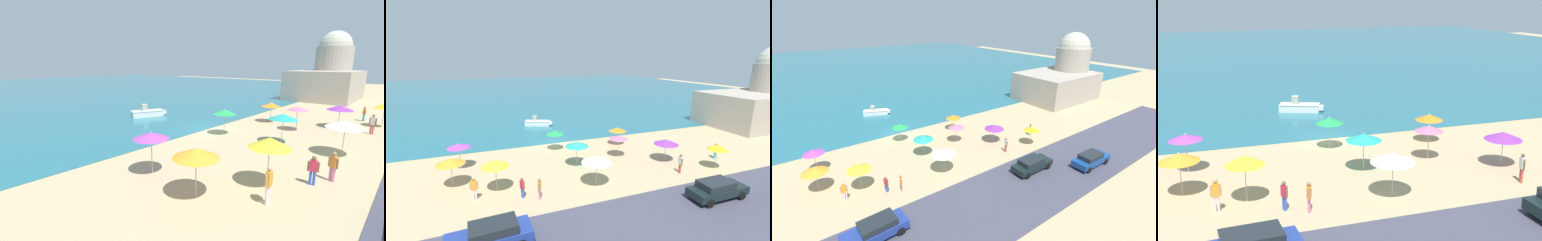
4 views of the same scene
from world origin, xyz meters
TOP-DOWN VIEW (x-y plane):
  - ground_plane at (0.00, 0.00)m, footprint 160.00×160.00m
  - sea at (0.00, 55.00)m, footprint 150.00×110.00m
  - coastal_road at (0.00, -18.00)m, footprint 80.00×8.00m
  - beach_umbrella_0 at (5.19, -6.57)m, footprint 1.93×1.93m
  - beach_umbrella_1 at (-10.54, -7.63)m, footprint 2.22×2.22m
  - beach_umbrella_2 at (0.32, -7.20)m, footprint 2.25×2.25m
  - beach_umbrella_3 at (-10.18, -4.01)m, footprint 2.05×2.05m
  - beach_umbrella_4 at (-7.26, -9.64)m, footprint 2.12×2.12m
  - beach_umbrella_5 at (-0.45, -2.24)m, footprint 1.97×1.97m
  - beach_umbrella_6 at (7.04, -3.12)m, footprint 2.03×2.03m
  - beach_umbrella_7 at (9.10, -9.26)m, footprint 2.40×2.40m
  - beach_umbrella_8 at (0.45, -11.42)m, footprint 2.48×2.48m
  - beach_umbrella_9 at (12.32, -12.47)m, footprint 1.85×1.85m
  - bather_0 at (8.44, -12.10)m, footprint 0.28×0.56m
  - bather_1 at (14.35, -10.59)m, footprint 0.53×0.34m
  - bather_2 at (-5.54, -11.30)m, footprint 0.33×0.54m
  - bather_3 at (-8.86, -10.43)m, footprint 0.57×0.22m
  - bather_4 at (-4.39, -11.96)m, footprint 0.33×0.54m
  - parked_car_0 at (7.82, -16.54)m, footprint 4.45×1.85m
  - parked_car_1 at (-7.96, -16.06)m, footprint 4.59×2.03m
  - skiff_nearshore at (-0.03, 9.07)m, footprint 4.21×2.65m
  - harbor_fortress at (33.07, -1.93)m, footprint 14.30×10.27m

SIDE VIEW (x-z plane):
  - ground_plane at x=0.00m, z-range 0.00..0.00m
  - sea at x=0.00m, z-range 0.00..0.05m
  - coastal_road at x=0.00m, z-range 0.00..0.06m
  - skiff_nearshore at x=-0.03m, z-range -0.25..1.23m
  - parked_car_0 at x=7.82m, z-range 0.11..1.50m
  - parked_car_1 at x=-7.96m, z-range 0.11..1.56m
  - bather_2 at x=-5.54m, z-range 0.09..1.69m
  - bather_1 at x=14.35m, z-range 0.09..1.71m
  - bather_4 at x=-4.39m, z-range 0.10..1.76m
  - bather_0 at x=8.44m, z-range 0.11..1.91m
  - bather_3 at x=-8.86m, z-range 0.12..1.94m
  - beach_umbrella_6 at x=7.04m, z-range 0.81..2.98m
  - beach_umbrella_7 at x=9.10m, z-range 0.85..3.18m
  - beach_umbrella_5 at x=-0.45m, z-range 0.88..3.22m
  - beach_umbrella_0 at x=5.19m, z-range 0.93..3.31m
  - beach_umbrella_9 at x=12.32m, z-range 0.90..3.35m
  - beach_umbrella_2 at x=0.32m, z-range 0.94..3.41m
  - beach_umbrella_1 at x=-10.54m, z-range 0.95..3.46m
  - beach_umbrella_8 at x=0.45m, z-range 0.95..3.49m
  - beach_umbrella_3 at x=-10.18m, z-range 1.01..3.53m
  - beach_umbrella_4 at x=-7.26m, z-range 1.01..3.70m
  - harbor_fortress at x=33.07m, z-range -1.96..10.19m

